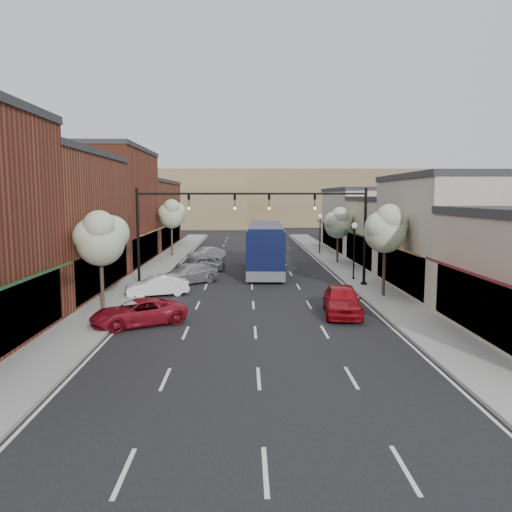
{
  "coord_description": "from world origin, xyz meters",
  "views": [
    {
      "loc": [
        -0.45,
        -27.01,
        6.42
      ],
      "look_at": [
        0.29,
        8.13,
        2.2
      ],
      "focal_mm": 35.0,
      "sensor_mm": 36.0,
      "label": 1
    }
  ],
  "objects": [
    {
      "name": "curb_left",
      "position": [
        -7.0,
        18.5,
        0.07
      ],
      "size": [
        0.25,
        73.0,
        0.17
      ],
      "primitive_type": "cube",
      "color": "gray",
      "rests_on": "ground"
    },
    {
      "name": "bldg_right_far",
      "position": [
        13.71,
        32.0,
        3.66
      ],
      "size": [
        9.14,
        16.1,
        7.4
      ],
      "color": "#B8B09E",
      "rests_on": "ground"
    },
    {
      "name": "sidewalk_right",
      "position": [
        8.4,
        18.5,
        0.07
      ],
      "size": [
        2.8,
        73.0,
        0.15
      ],
      "primitive_type": "cube",
      "color": "gray",
      "rests_on": "ground"
    },
    {
      "name": "tree_left_far",
      "position": [
        -8.25,
        25.94,
        4.6
      ],
      "size": [
        2.85,
        2.65,
        6.13
      ],
      "color": "#47382B",
      "rests_on": "ground"
    },
    {
      "name": "parked_car_c",
      "position": [
        -4.76,
        9.4,
        0.71
      ],
      "size": [
        5.0,
        4.64,
        1.41
      ],
      "primitive_type": "imported",
      "rotation": [
        0.0,
        0.0,
        -0.88
      ],
      "color": "#A1A1A6",
      "rests_on": "ground"
    },
    {
      "name": "ground",
      "position": [
        0.0,
        0.0,
        0.0
      ],
      "size": [
        160.0,
        160.0,
        0.0
      ],
      "primitive_type": "plane",
      "color": "black",
      "rests_on": "ground"
    },
    {
      "name": "bldg_left_midfar",
      "position": [
        -14.24,
        20.0,
        5.4
      ],
      "size": [
        10.14,
        14.1,
        10.9
      ],
      "color": "brown",
      "rests_on": "ground"
    },
    {
      "name": "red_hatchback",
      "position": [
        4.78,
        -0.57,
        0.82
      ],
      "size": [
        2.45,
        4.99,
        1.64
      ],
      "primitive_type": "imported",
      "rotation": [
        0.0,
        0.0,
        -0.11
      ],
      "color": "maroon",
      "rests_on": "ground"
    },
    {
      "name": "bldg_left_midnear",
      "position": [
        -14.23,
        6.0,
        4.66
      ],
      "size": [
        10.14,
        14.1,
        9.4
      ],
      "color": "brown",
      "rests_on": "ground"
    },
    {
      "name": "parked_car_d",
      "position": [
        -4.34,
        14.73,
        0.71
      ],
      "size": [
        4.51,
        3.15,
        1.42
      ],
      "primitive_type": "imported",
      "rotation": [
        0.0,
        0.0,
        -1.18
      ],
      "color": "#5C5F63",
      "rests_on": "ground"
    },
    {
      "name": "parked_car_b",
      "position": [
        -6.2,
        4.9,
        0.66
      ],
      "size": [
        4.24,
        2.63,
        1.32
      ],
      "primitive_type": "imported",
      "rotation": [
        0.0,
        0.0,
        -1.24
      ],
      "color": "white",
      "rests_on": "ground"
    },
    {
      "name": "hill_far",
      "position": [
        0.0,
        90.0,
        6.0
      ],
      "size": [
        120.0,
        30.0,
        12.0
      ],
      "primitive_type": "cube",
      "color": "#7A6647",
      "rests_on": "ground"
    },
    {
      "name": "tree_left_near",
      "position": [
        -8.25,
        -0.06,
        4.22
      ],
      "size": [
        2.85,
        2.65,
        5.69
      ],
      "color": "#47382B",
      "rests_on": "ground"
    },
    {
      "name": "lamp_post_far",
      "position": [
        7.8,
        28.0,
        3.01
      ],
      "size": [
        0.44,
        0.44,
        4.44
      ],
      "color": "black",
      "rests_on": "ground"
    },
    {
      "name": "curb_right",
      "position": [
        7.0,
        18.5,
        0.07
      ],
      "size": [
        0.25,
        73.0,
        0.17
      ],
      "primitive_type": "cube",
      "color": "gray",
      "rests_on": "ground"
    },
    {
      "name": "lamp_post_near",
      "position": [
        7.8,
        10.5,
        3.01
      ],
      "size": [
        0.44,
        0.44,
        4.44
      ],
      "color": "black",
      "rests_on": "ground"
    },
    {
      "name": "tree_right_far",
      "position": [
        8.35,
        19.94,
        3.99
      ],
      "size": [
        2.85,
        2.65,
        5.43
      ],
      "color": "#47382B",
      "rests_on": "ground"
    },
    {
      "name": "tree_right_near",
      "position": [
        8.35,
        3.94,
        4.45
      ],
      "size": [
        2.85,
        2.65,
        5.95
      ],
      "color": "#47382B",
      "rests_on": "ground"
    },
    {
      "name": "signal_mast_right",
      "position": [
        5.62,
        8.0,
        4.62
      ],
      "size": [
        8.22,
        0.46,
        7.0
      ],
      "color": "black",
      "rests_on": "ground"
    },
    {
      "name": "bldg_right_midnear",
      "position": [
        13.72,
        6.0,
        3.91
      ],
      "size": [
        9.14,
        12.1,
        7.9
      ],
      "color": "#B8B09E",
      "rests_on": "ground"
    },
    {
      "name": "hill_near",
      "position": [
        -25.0,
        78.0,
        4.0
      ],
      "size": [
        50.0,
        20.0,
        8.0
      ],
      "primitive_type": "cube",
      "color": "#7A6647",
      "rests_on": "ground"
    },
    {
      "name": "coach_bus",
      "position": [
        1.28,
        15.27,
        2.1
      ],
      "size": [
        3.45,
        13.37,
        4.05
      ],
      "rotation": [
        0.0,
        0.0,
        -0.04
      ],
      "color": "#0D1337",
      "rests_on": "ground"
    },
    {
      "name": "signal_mast_left",
      "position": [
        -5.62,
        8.0,
        4.62
      ],
      "size": [
        8.22,
        0.46,
        7.0
      ],
      "color": "black",
      "rests_on": "ground"
    },
    {
      "name": "parked_car_a",
      "position": [
        -5.83,
        -2.52,
        0.65
      ],
      "size": [
        5.17,
        4.14,
        1.31
      ],
      "primitive_type": "imported",
      "rotation": [
        0.0,
        0.0,
        -1.08
      ],
      "color": "maroon",
      "rests_on": "ground"
    },
    {
      "name": "parked_car_e",
      "position": [
        -4.4,
        22.84,
        0.66
      ],
      "size": [
        3.84,
        3.77,
        1.32
      ],
      "primitive_type": "imported",
      "rotation": [
        0.0,
        0.0,
        -0.8
      ],
      "color": "#9F9EA3",
      "rests_on": "ground"
    },
    {
      "name": "bldg_left_far",
      "position": [
        -14.22,
        36.0,
        4.16
      ],
      "size": [
        10.14,
        18.1,
        8.4
      ],
      "color": "brown",
      "rests_on": "ground"
    },
    {
      "name": "sidewalk_left",
      "position": [
        -8.4,
        18.5,
        0.07
      ],
      "size": [
        2.8,
        73.0,
        0.15
      ],
      "primitive_type": "cube",
      "color": "gray",
      "rests_on": "ground"
    },
    {
      "name": "bldg_right_midfar",
      "position": [
        13.7,
        18.0,
        3.17
      ],
      "size": [
        9.14,
        12.1,
        6.4
      ],
      "color": "#B9AD93",
      "rests_on": "ground"
    }
  ]
}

